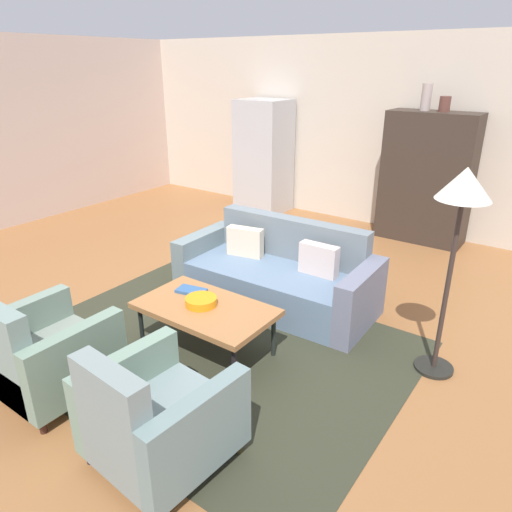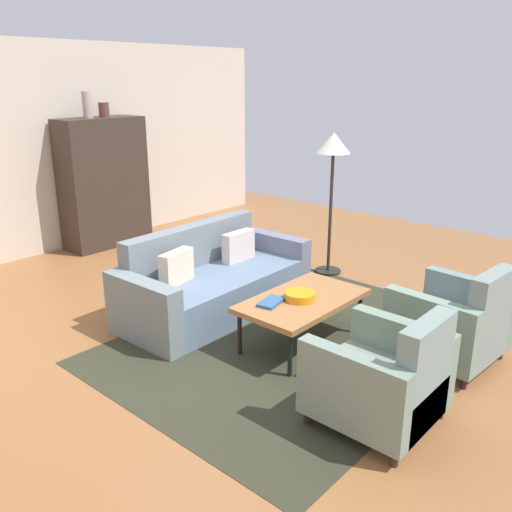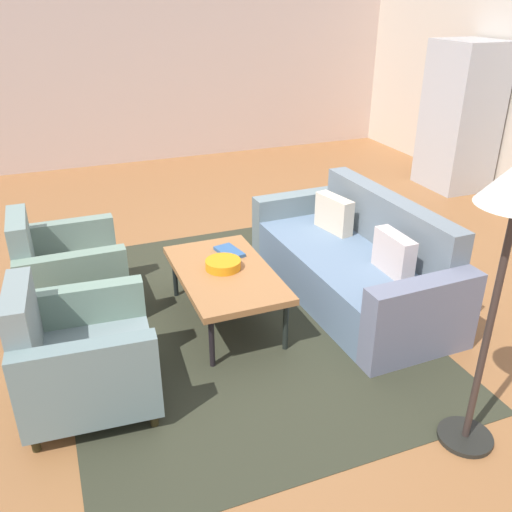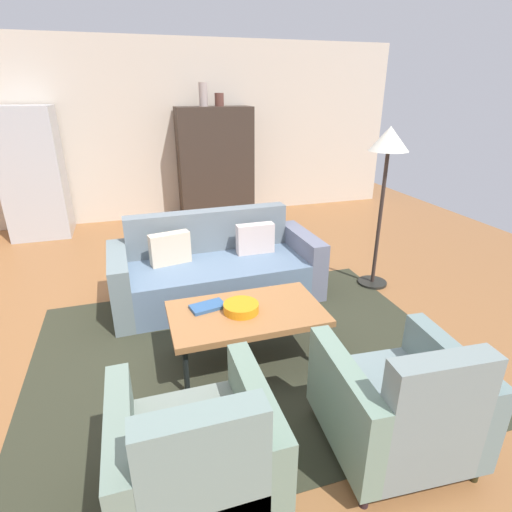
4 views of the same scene
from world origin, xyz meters
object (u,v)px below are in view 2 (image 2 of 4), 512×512
(coffee_table, at_px, (303,302))
(cabinet, at_px, (104,183))
(book_stack, at_px, (271,302))
(armchair_right, at_px, (455,325))
(fruit_bowl, at_px, (300,296))
(floor_lamp, at_px, (333,156))
(vase_tall, at_px, (87,105))
(couch, at_px, (211,283))
(vase_round, at_px, (104,110))
(armchair_left, at_px, (386,381))

(coffee_table, height_order, cabinet, cabinet)
(coffee_table, bearing_deg, book_stack, 154.97)
(book_stack, bearing_deg, armchair_right, -55.93)
(fruit_bowl, bearing_deg, floor_lamp, 26.79)
(armchair_right, relative_size, vase_tall, 2.53)
(cabinet, bearing_deg, floor_lamp, -69.96)
(couch, height_order, vase_round, vase_round)
(armchair_right, distance_m, vase_round, 5.39)
(couch, distance_m, cabinet, 2.94)
(couch, xyz_separation_m, vase_round, (0.72, 2.80, 1.61))
(coffee_table, bearing_deg, armchair_left, -117.22)
(couch, relative_size, floor_lamp, 1.24)
(floor_lamp, bearing_deg, couch, 170.82)
(cabinet, bearing_deg, coffee_table, -98.81)
(cabinet, xyz_separation_m, vase_tall, (-0.15, -0.00, 1.07))
(floor_lamp, bearing_deg, fruit_bowl, -153.21)
(armchair_left, distance_m, armchair_right, 1.20)
(armchair_left, relative_size, vase_round, 4.49)
(vase_tall, distance_m, vase_round, 0.26)
(floor_lamp, bearing_deg, vase_round, 108.41)
(coffee_table, bearing_deg, vase_round, 79.78)
(coffee_table, relative_size, book_stack, 4.10)
(cabinet, bearing_deg, book_stack, -103.14)
(cabinet, distance_m, vase_tall, 1.08)
(armchair_right, bearing_deg, couch, 108.36)
(coffee_table, bearing_deg, armchair_right, -62.96)
(armchair_right, height_order, vase_tall, vase_tall)
(vase_tall, xyz_separation_m, vase_round, (0.25, 0.00, -0.08))
(cabinet, bearing_deg, fruit_bowl, -99.43)
(couch, xyz_separation_m, book_stack, (-0.28, -1.05, 0.17))
(coffee_table, xyz_separation_m, floor_lamp, (1.75, 0.90, 1.03))
(couch, distance_m, floor_lamp, 2.11)
(coffee_table, bearing_deg, fruit_bowl, 180.00)
(armchair_left, bearing_deg, fruit_bowl, 64.43)
(floor_lamp, bearing_deg, book_stack, -159.17)
(armchair_right, distance_m, fruit_bowl, 1.34)
(floor_lamp, bearing_deg, cabinet, 110.04)
(armchair_left, relative_size, book_stack, 3.01)
(couch, xyz_separation_m, armchair_right, (0.60, -2.35, 0.06))
(fruit_bowl, bearing_deg, book_stack, 151.03)
(couch, bearing_deg, armchair_right, 102.63)
(couch, height_order, floor_lamp, floor_lamp)
(armchair_left, bearing_deg, vase_tall, 78.19)
(book_stack, bearing_deg, floor_lamp, 20.83)
(cabinet, distance_m, vase_round, 1.00)
(couch, bearing_deg, coffee_table, 88.49)
(coffee_table, distance_m, cabinet, 4.07)
(armchair_left, relative_size, cabinet, 0.49)
(vase_round, bearing_deg, couch, -104.44)
(vase_round, bearing_deg, fruit_bowl, -100.83)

